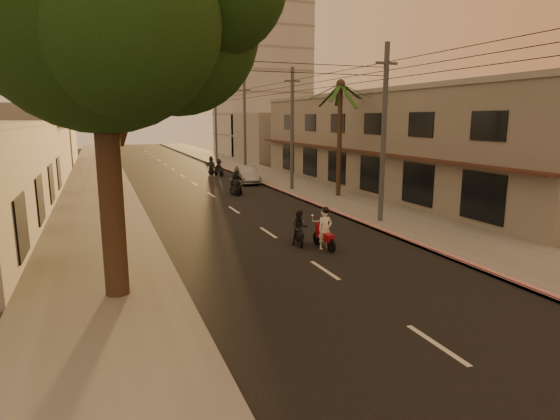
# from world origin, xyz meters

# --- Properties ---
(ground) EXTENTS (160.00, 160.00, 0.00)m
(ground) POSITION_xyz_m (0.00, 0.00, 0.00)
(ground) COLOR #383023
(ground) RESTS_ON ground
(road) EXTENTS (10.00, 140.00, 0.02)m
(road) POSITION_xyz_m (0.00, 20.00, 0.01)
(road) COLOR black
(road) RESTS_ON ground
(sidewalk_right) EXTENTS (5.00, 140.00, 0.12)m
(sidewalk_right) POSITION_xyz_m (7.50, 20.00, 0.06)
(sidewalk_right) COLOR slate
(sidewalk_right) RESTS_ON ground
(sidewalk_left) EXTENTS (5.00, 140.00, 0.12)m
(sidewalk_left) POSITION_xyz_m (-7.50, 20.00, 0.06)
(sidewalk_left) COLOR slate
(sidewalk_left) RESTS_ON ground
(curb_stripe) EXTENTS (0.20, 60.00, 0.20)m
(curb_stripe) POSITION_xyz_m (5.10, 15.00, 0.10)
(curb_stripe) COLOR #AE1A12
(curb_stripe) RESTS_ON ground
(shophouse_row) EXTENTS (8.80, 34.20, 7.30)m
(shophouse_row) POSITION_xyz_m (13.95, 18.00, 3.65)
(shophouse_row) COLOR gray
(shophouse_row) RESTS_ON ground
(distant_tower) EXTENTS (12.10, 12.10, 28.00)m
(distant_tower) POSITION_xyz_m (16.00, 56.00, 14.00)
(distant_tower) COLOR #B7B5B2
(distant_tower) RESTS_ON ground
(broadleaf_tree) EXTENTS (9.60, 8.70, 12.10)m
(broadleaf_tree) POSITION_xyz_m (-6.61, 2.14, 8.48)
(broadleaf_tree) COLOR black
(broadleaf_tree) RESTS_ON ground
(palm_tree) EXTENTS (5.00, 5.00, 8.20)m
(palm_tree) POSITION_xyz_m (8.00, 16.00, 7.15)
(palm_tree) COLOR black
(palm_tree) RESTS_ON ground
(utility_poles) EXTENTS (1.20, 48.26, 9.00)m
(utility_poles) POSITION_xyz_m (6.20, 20.00, 6.54)
(utility_poles) COLOR #38383A
(utility_poles) RESTS_ON ground
(filler_right) EXTENTS (8.00, 14.00, 6.00)m
(filler_right) POSITION_xyz_m (14.00, 45.00, 3.00)
(filler_right) COLOR gray
(filler_right) RESTS_ON ground
(filler_left_near) EXTENTS (8.00, 14.00, 4.40)m
(filler_left_near) POSITION_xyz_m (-14.00, 34.00, 2.20)
(filler_left_near) COLOR gray
(filler_left_near) RESTS_ON ground
(filler_left_far) EXTENTS (8.00, 14.00, 7.00)m
(filler_left_far) POSITION_xyz_m (-14.00, 52.00, 3.50)
(filler_left_far) COLOR gray
(filler_left_far) RESTS_ON ground
(scooter_red) EXTENTS (0.69, 1.83, 1.80)m
(scooter_red) POSITION_xyz_m (1.26, 4.56, 0.79)
(scooter_red) COLOR black
(scooter_red) RESTS_ON ground
(scooter_mid_a) EXTENTS (1.00, 1.57, 1.57)m
(scooter_mid_a) POSITION_xyz_m (0.54, 5.51, 0.72)
(scooter_mid_a) COLOR black
(scooter_mid_a) RESTS_ON ground
(scooter_mid_b) EXTENTS (1.07, 1.78, 1.75)m
(scooter_mid_b) POSITION_xyz_m (1.82, 19.75, 0.79)
(scooter_mid_b) COLOR black
(scooter_mid_b) RESTS_ON ground
(scooter_far_a) EXTENTS (0.88, 1.74, 1.71)m
(scooter_far_a) POSITION_xyz_m (1.55, 19.28, 0.77)
(scooter_far_a) COLOR black
(scooter_far_a) RESTS_ON ground
(scooter_far_b) EXTENTS (1.28, 1.68, 1.67)m
(scooter_far_b) POSITION_xyz_m (3.14, 30.43, 0.77)
(scooter_far_b) COLOR black
(scooter_far_b) RESTS_ON ground
(parked_car) EXTENTS (2.53, 4.74, 1.45)m
(parked_car) POSITION_xyz_m (4.23, 24.98, 0.72)
(parked_car) COLOR gray
(parked_car) RESTS_ON ground
(scooter_far_c) EXTENTS (1.09, 1.78, 1.79)m
(scooter_far_c) POSITION_xyz_m (2.81, 32.24, 0.81)
(scooter_far_c) COLOR black
(scooter_far_c) RESTS_ON ground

